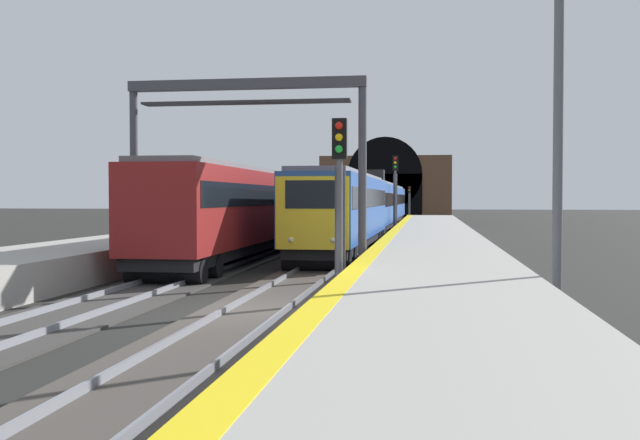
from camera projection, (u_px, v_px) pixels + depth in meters
ground_plane at (260, 312)px, 17.97m from camera, size 320.00×320.00×0.00m
platform_right at (438, 294)px, 17.33m from camera, size 112.00×4.43×1.08m
platform_right_edge_strip at (355, 270)px, 17.60m from camera, size 112.00×0.50×0.01m
track_main_line at (260, 311)px, 17.97m from camera, size 160.00×2.95×0.21m
track_adjacent_line at (95, 307)px, 18.59m from camera, size 160.00×3.01×0.21m
train_main_approaching at (373, 205)px, 54.92m from camera, size 57.15×3.03×4.89m
train_adjacent_platform at (307, 205)px, 51.09m from camera, size 57.97×2.89×4.12m
railway_signal_near at (340, 192)px, 19.03m from camera, size 0.39×0.38×4.86m
railway_signal_mid at (395, 188)px, 51.67m from camera, size 0.39×0.38×5.77m
railway_signal_far at (409, 200)px, 91.89m from camera, size 0.39×0.38×4.25m
overhead_signal_gantry at (245, 129)px, 25.18m from camera, size 0.70×8.33×6.88m
tunnel_portal at (385, 186)px, 108.21m from camera, size 2.67×19.32×11.70m
catenary_mast_near at (556, 139)px, 16.31m from camera, size 0.22×2.31×7.99m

